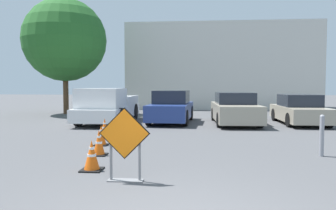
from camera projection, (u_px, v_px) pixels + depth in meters
name	position (u px, v px, depth m)	size (l,w,h in m)	color
ground_plane	(191.00, 127.00, 13.77)	(96.00, 96.00, 0.00)	#4C4C4F
road_closed_sign	(125.00, 141.00, 5.89)	(0.93, 0.20, 1.35)	black
traffic_cone_nearest	(92.00, 156.00, 6.70)	(0.43, 0.43, 0.63)	black
traffic_cone_second	(99.00, 143.00, 8.17)	(0.38, 0.38, 0.63)	black
traffic_cone_third	(101.00, 135.00, 9.54)	(0.38, 0.38, 0.60)	black
traffic_cone_fourth	(105.00, 128.00, 11.05)	(0.42, 0.42, 0.64)	black
pickup_truck	(107.00, 107.00, 15.12)	(2.08, 5.13, 1.62)	silver
parked_car_nearest	(171.00, 108.00, 15.45)	(2.03, 4.28, 1.51)	navy
parked_car_second	(235.00, 109.00, 14.93)	(2.00, 4.52, 1.43)	#A39984
parked_car_third	(299.00, 110.00, 14.91)	(1.84, 4.12, 1.34)	#A39984
bollard_nearest	(322.00, 134.00, 8.05)	(0.12, 0.12, 1.03)	gray
building_facade_backdrop	(220.00, 68.00, 25.57)	(14.07, 5.00, 6.31)	beige
street_tree_behind_lot	(65.00, 40.00, 19.97)	(5.03, 5.03, 7.04)	#513823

